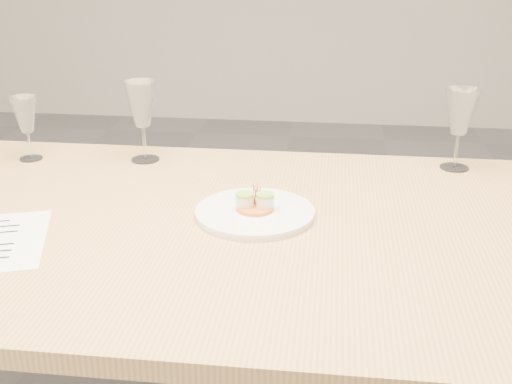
# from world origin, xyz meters

# --- Properties ---
(dining_table) EXTENTS (2.40, 1.00, 0.75)m
(dining_table) POSITION_xyz_m (0.00, 0.00, 0.68)
(dining_table) COLOR tan
(dining_table) RESTS_ON ground
(dinner_plate) EXTENTS (0.27, 0.27, 0.07)m
(dinner_plate) POSITION_xyz_m (0.14, 0.04, 0.76)
(dinner_plate) COLOR white
(dinner_plate) RESTS_ON dining_table
(wine_glass_1) EXTENTS (0.07, 0.07, 0.18)m
(wine_glass_1) POSITION_xyz_m (-0.53, 0.35, 0.87)
(wine_glass_1) COLOR white
(wine_glass_1) RESTS_ON dining_table
(wine_glass_2) EXTENTS (0.09, 0.09, 0.22)m
(wine_glass_2) POSITION_xyz_m (-0.21, 0.38, 0.91)
(wine_glass_2) COLOR white
(wine_glass_2) RESTS_ON dining_table
(wine_glass_3) EXTENTS (0.09, 0.09, 0.22)m
(wine_glass_3) POSITION_xyz_m (0.63, 0.41, 0.90)
(wine_glass_3) COLOR white
(wine_glass_3) RESTS_ON dining_table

